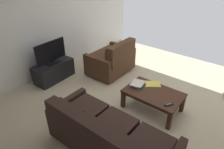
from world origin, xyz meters
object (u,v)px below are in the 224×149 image
object	(u,v)px
flat_tv	(51,52)
tv_stand	(54,71)
tv_remote	(169,105)
loose_magazine	(153,84)
coffee_table	(153,95)
loveseat_near	(112,60)
sofa_main	(107,137)
book_stack	(138,84)

from	to	relation	value
flat_tv	tv_stand	bearing A→B (deg)	-20.33
tv_remote	loose_magazine	bearing A→B (deg)	-38.06
coffee_table	loose_magazine	bearing A→B (deg)	-57.65
loveseat_near	flat_tv	distance (m)	1.49
coffee_table	tv_stand	world-z (taller)	tv_stand
tv_remote	coffee_table	bearing A→B (deg)	-25.20
tv_remote	sofa_main	bearing A→B (deg)	71.38
coffee_table	tv_remote	bearing A→B (deg)	154.80
tv_remote	loose_magazine	size ratio (longest dim) A/B	0.52
loveseat_near	tv_stand	size ratio (longest dim) A/B	1.15
tv_stand	flat_tv	size ratio (longest dim) A/B	1.21
tv_stand	loose_magazine	xyz separation A→B (m)	(-2.27, -0.71, 0.18)
book_stack	sofa_main	bearing A→B (deg)	104.38
sofa_main	coffee_table	distance (m)	1.34
tv_stand	loveseat_near	bearing A→B (deg)	-129.13
coffee_table	sofa_main	bearing A→B (deg)	89.57
flat_tv	loveseat_near	bearing A→B (deg)	-129.11
coffee_table	tv_stand	xyz separation A→B (m)	(2.42, 0.47, -0.12)
loveseat_near	coffee_table	world-z (taller)	loveseat_near
tv_stand	tv_remote	world-z (taller)	tv_stand
tv_remote	loose_magazine	xyz separation A→B (m)	(0.53, -0.42, -0.01)
loose_magazine	sofa_main	bearing A→B (deg)	-31.19
tv_stand	tv_remote	bearing A→B (deg)	-174.00
sofa_main	tv_stand	distance (m)	2.56
sofa_main	loveseat_near	xyz separation A→B (m)	(1.49, -1.99, 0.02)
coffee_table	loose_magazine	world-z (taller)	loose_magazine
loose_magazine	tv_stand	bearing A→B (deg)	-108.87
coffee_table	tv_remote	xyz separation A→B (m)	(-0.38, 0.18, 0.07)
loveseat_near	flat_tv	xyz separation A→B (m)	(0.91, 1.12, 0.34)
flat_tv	tv_remote	size ratio (longest dim) A/B	5.04
tv_stand	flat_tv	distance (m)	0.49
sofa_main	tv_stand	size ratio (longest dim) A/B	1.98
tv_remote	loveseat_near	bearing A→B (deg)	-23.75
flat_tv	book_stack	distance (m)	2.14
loveseat_near	tv_stand	bearing A→B (deg)	50.87
loveseat_near	coffee_table	size ratio (longest dim) A/B	1.07
flat_tv	tv_remote	distance (m)	2.83
sofa_main	loose_magazine	world-z (taller)	sofa_main
coffee_table	book_stack	distance (m)	0.37
coffee_table	tv_stand	distance (m)	2.47
book_stack	tv_remote	bearing A→B (deg)	165.55
loveseat_near	flat_tv	world-z (taller)	flat_tv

